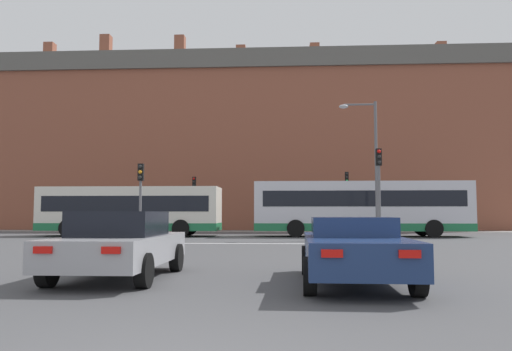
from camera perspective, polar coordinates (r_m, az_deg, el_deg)
stop_line_strip at (r=22.53m, az=0.37°, el=-7.78°), size 9.05×0.30×0.01m
far_pavement at (r=37.85m, az=1.53°, el=-6.39°), size 70.05×2.50×0.01m
brick_civic_building at (r=46.37m, az=-1.24°, el=3.33°), size 45.10×11.68×17.47m
car_saloon_left at (r=10.90m, az=-15.27°, el=-7.54°), size 2.03×4.36×1.39m
car_roadster_right at (r=9.88m, az=11.08°, el=-8.30°), size 2.06×4.59×1.28m
bus_crossing_lead at (r=29.94m, az=11.88°, el=-3.56°), size 12.43×2.64×3.19m
bus_crossing_trailing at (r=30.80m, az=-14.11°, el=-3.84°), size 10.65×2.74×2.91m
traffic_light_far_right at (r=37.07m, az=10.36°, el=-1.83°), size 0.26×0.31×4.39m
traffic_light_near_right at (r=23.99m, az=13.90°, el=-0.43°), size 0.26×0.31×4.39m
traffic_light_near_left at (r=23.93m, az=-13.07°, el=-1.49°), size 0.26×0.31×3.68m
traffic_light_far_left at (r=37.93m, az=-7.10°, el=-2.17°), size 0.26×0.31×4.11m
street_lamp_junction at (r=27.34m, az=12.89°, el=2.32°), size 2.02×0.36×7.36m
pedestrian_waiting at (r=38.71m, az=1.21°, el=-4.97°), size 0.37×0.46×1.61m
tree_by_building at (r=44.46m, az=-15.24°, el=-0.96°), size 3.73×3.73×5.84m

